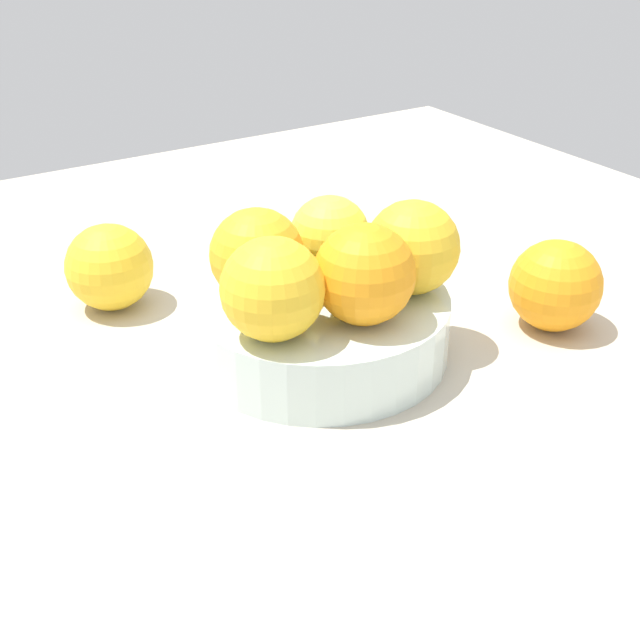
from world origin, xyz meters
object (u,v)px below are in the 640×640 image
Objects in this scene: fruit_bowl at (320,327)px; orange_in_bowl_2 at (273,289)px; orange_in_bowl_3 at (257,255)px; orange_loose_0 at (109,267)px; orange_in_bowl_0 at (330,235)px; orange_in_bowl_1 at (412,247)px; orange_in_bowl_4 at (364,274)px; orange_loose_1 at (555,285)px.

fruit_bowl is 2.74× the size of orange_in_bowl_2.
orange_loose_0 is at bearing -63.76° from orange_in_bowl_3.
orange_in_bowl_0 is 7.01cm from orange_in_bowl_1.
orange_loose_0 is (11.61, -21.03, -4.90)cm from orange_in_bowl_4.
orange_loose_1 is at bearing 158.61° from orange_in_bowl_3.
orange_in_bowl_3 is at bearing 116.24° from orange_loose_0.
orange_loose_0 is (10.89, -16.33, 1.36)cm from fruit_bowl.
orange_in_bowl_1 is (-3.47, 6.08, 0.42)cm from orange_in_bowl_0.
orange_in_bowl_3 is 8.49cm from orange_in_bowl_4.
orange_in_bowl_2 is 20.80cm from orange_loose_0.
orange_loose_1 is (-12.03, 3.77, -4.81)cm from orange_in_bowl_1.
orange_in_bowl_2 is 6.72cm from orange_in_bowl_4.
fruit_bowl is at bearing -81.36° from orange_in_bowl_4.
orange_in_bowl_4 is (2.32, 8.07, 0.47)cm from orange_in_bowl_0.
orange_loose_0 is at bearing -61.10° from orange_in_bowl_4.
orange_loose_0 and orange_loose_1 have the same top height.
orange_in_bowl_3 reaches higher than orange_in_bowl_0.
orange_in_bowl_3 is (10.51, -5.06, -0.06)cm from orange_in_bowl_1.
orange_loose_0 is at bearing -56.29° from fruit_bowl.
orange_in_bowl_0 is at bearing -60.25° from orange_in_bowl_1.
orange_in_bowl_0 reaches higher than fruit_bowl.
orange_in_bowl_0 is at bearing 137.05° from orange_loose_0.
orange_in_bowl_2 is 1.02× the size of orange_in_bowl_3.
orange_in_bowl_0 is 0.84× the size of orange_loose_1.
fruit_bowl is 7.35cm from orange_in_bowl_0.
orange_in_bowl_3 is at bearing -21.39° from orange_loose_1.
fruit_bowl is 7.71cm from orange_in_bowl_3.
orange_loose_1 is (-24.38, 3.22, -4.84)cm from orange_in_bowl_2.
orange_in_bowl_1 is at bearing 154.28° from orange_in_bowl_3.
fruit_bowl is at bearing -22.58° from orange_in_bowl_1.
orange_loose_0 is (13.92, -12.96, -4.43)cm from orange_in_bowl_0.
orange_in_bowl_3 is 0.97× the size of orange_in_bowl_4.
orange_loose_0 reaches higher than fruit_bowl.
orange_in_bowl_0 is at bearing -131.93° from fruit_bowl.
orange_in_bowl_2 is at bearing 71.83° from orange_in_bowl_3.
orange_in_bowl_4 is (-4.72, 7.06, 0.11)cm from orange_in_bowl_3.
orange_in_bowl_2 is (8.88, 6.62, 0.45)cm from orange_in_bowl_0.
orange_loose_0 is (6.89, -13.97, -4.79)cm from orange_in_bowl_3.
orange_in_bowl_3 is (7.04, 1.01, 0.37)cm from orange_in_bowl_0.
orange_in_bowl_4 is 18.56cm from orange_loose_1.
orange_loose_1 is (-22.54, 8.83, -4.75)cm from orange_in_bowl_3.
fruit_bowl is at bearing 123.71° from orange_loose_0.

